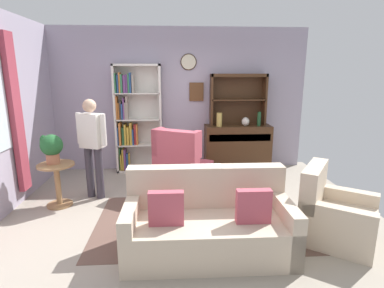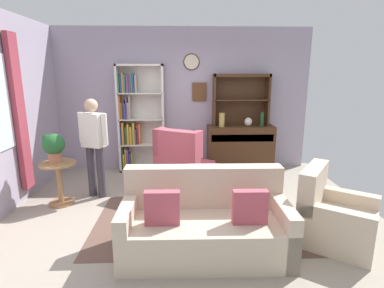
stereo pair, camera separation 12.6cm
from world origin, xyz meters
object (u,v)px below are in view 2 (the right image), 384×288
(sideboard_hutch, at_px, (241,93))
(plant_stand, at_px, (59,179))
(armchair_floral, at_px, (333,219))
(wingback_chair, at_px, (183,167))
(bottle_wine, at_px, (262,119))
(potted_plant_large, at_px, (53,146))
(person_reading, at_px, (94,141))
(bookshelf, at_px, (137,119))
(coffee_table, at_px, (217,195))
(couch_floral, at_px, (205,225))
(vase_tall, at_px, (222,120))
(book_stack, at_px, (220,186))
(vase_round, at_px, (248,122))
(sideboard, at_px, (240,146))

(sideboard_hutch, xyz_separation_m, plant_stand, (-3.00, -1.62, -1.16))
(armchair_floral, distance_m, wingback_chair, 2.47)
(sideboard_hutch, height_order, bottle_wine, sideboard_hutch)
(armchair_floral, height_order, potted_plant_large, potted_plant_large)
(potted_plant_large, xyz_separation_m, person_reading, (0.52, 0.26, 0.01))
(bookshelf, relative_size, potted_plant_large, 4.86)
(coffee_table, bearing_deg, person_reading, 154.38)
(potted_plant_large, bearing_deg, plant_stand, -29.71)
(couch_floral, bearing_deg, vase_tall, 79.02)
(vase_tall, height_order, book_stack, vase_tall)
(vase_round, bearing_deg, coffee_table, -112.44)
(sideboard, distance_m, potted_plant_large, 3.42)
(plant_stand, height_order, book_stack, plant_stand)
(sideboard_hutch, bearing_deg, vase_round, -53.52)
(sideboard_hutch, bearing_deg, bookshelf, -179.26)
(armchair_floral, bearing_deg, wingback_chair, 134.84)
(bookshelf, relative_size, wingback_chair, 1.95)
(vase_round, xyz_separation_m, armchair_floral, (0.45, -2.63, -0.72))
(person_reading, bearing_deg, book_stack, -24.26)
(bottle_wine, xyz_separation_m, coffee_table, (-1.10, -2.01, -0.71))
(armchair_floral, bearing_deg, bottle_wine, 94.22)
(couch_floral, bearing_deg, sideboard, 71.93)
(vase_tall, relative_size, coffee_table, 0.33)
(coffee_table, bearing_deg, vase_round, 67.56)
(vase_tall, relative_size, armchair_floral, 0.25)
(armchair_floral, relative_size, plant_stand, 1.65)
(bookshelf, bearing_deg, coffee_table, -58.57)
(sideboard, height_order, vase_tall, vase_tall)
(bookshelf, relative_size, sideboard_hutch, 1.91)
(bookshelf, relative_size, vase_round, 12.35)
(person_reading, bearing_deg, vase_round, 23.59)
(bookshelf, xyz_separation_m, couch_floral, (1.12, -2.91, -0.74))
(potted_plant_large, height_order, book_stack, potted_plant_large)
(vase_round, bearing_deg, wingback_chair, -145.47)
(coffee_table, height_order, book_stack, book_stack)
(couch_floral, bearing_deg, plant_stand, 147.70)
(plant_stand, relative_size, person_reading, 0.41)
(bookshelf, xyz_separation_m, person_reading, (-0.49, -1.31, -0.14))
(plant_stand, relative_size, coffee_table, 0.81)
(wingback_chair, bearing_deg, couch_floral, -82.92)
(sideboard, height_order, person_reading, person_reading)
(potted_plant_large, xyz_separation_m, coffee_table, (2.34, -0.62, -0.55))
(vase_round, xyz_separation_m, plant_stand, (-3.13, -1.45, -0.61))
(vase_tall, relative_size, person_reading, 0.17)
(sideboard_hutch, distance_m, vase_tall, 0.67)
(bottle_wine, height_order, coffee_table, bottle_wine)
(vase_tall, relative_size, potted_plant_large, 0.61)
(bottle_wine, bearing_deg, wingback_chair, -150.85)
(wingback_chair, distance_m, person_reading, 1.50)
(bookshelf, distance_m, sideboard_hutch, 2.11)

